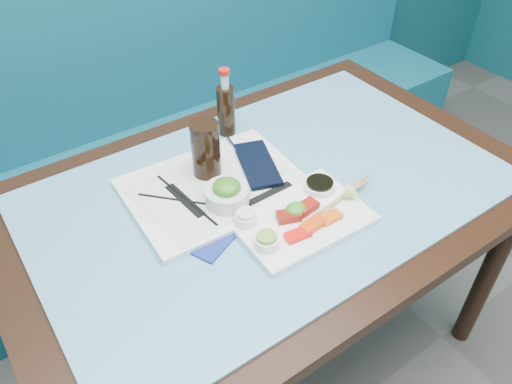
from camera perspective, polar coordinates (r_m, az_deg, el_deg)
booth_bench at (r=2.14m, az=-11.96°, el=4.60°), size 3.00×0.56×1.17m
dining_table at (r=1.38m, az=1.60°, el=-2.42°), size 1.40×0.90×0.75m
glass_top at (r=1.32m, az=1.67°, el=0.33°), size 1.22×0.76×0.01m
sashimi_plate at (r=1.23m, az=4.99°, el=-2.93°), size 0.33×0.24×0.02m
salmon_left at (r=1.16m, az=4.81°, el=-4.89°), size 0.06×0.04×0.01m
salmon_mid at (r=1.19m, az=6.55°, el=-3.73°), size 0.07×0.04×0.02m
salmon_right at (r=1.21m, az=8.51°, el=-2.93°), size 0.06×0.03×0.01m
tuna_left at (r=1.20m, az=3.78°, el=-2.77°), size 0.07×0.05×0.02m
tuna_right at (r=1.23m, az=5.80°, el=-1.74°), size 0.06×0.04×0.02m
seaweed_garnish at (r=1.21m, az=4.58°, el=-1.99°), size 0.07×0.06×0.03m
ramekin_wasabi at (r=1.14m, az=1.22°, el=-5.71°), size 0.06×0.06×0.02m
wasabi_fill at (r=1.12m, az=1.23°, el=-5.12°), size 0.05×0.05×0.01m
ramekin_ginger at (r=1.19m, az=-1.12°, el=-3.04°), size 0.07×0.07×0.02m
ginger_fill at (r=1.18m, az=-1.13°, el=-2.48°), size 0.05×0.05×0.01m
soy_dish at (r=1.30m, az=7.27°, el=0.70°), size 0.10×0.10×0.02m
soy_fill at (r=1.29m, az=7.31°, el=1.09°), size 0.07×0.07×0.01m
lemon_wedge at (r=1.27m, az=11.03°, el=-0.13°), size 0.05×0.04×0.04m
chopstick_sleeve at (r=1.27m, az=1.54°, el=-0.19°), size 0.14×0.03×0.00m
wooden_chopstick_a at (r=1.27m, az=9.33°, el=-0.92°), size 0.23×0.03×0.01m
wooden_chopstick_b at (r=1.27m, az=9.66°, el=-0.73°), size 0.25×0.07×0.01m
serving_tray at (r=1.31m, az=-4.67°, el=0.52°), size 0.46×0.36×0.02m
paper_placemat at (r=1.30m, az=-4.69°, el=0.84°), size 0.41×0.31×0.00m
seaweed_bowl at (r=1.24m, az=-3.33°, el=-0.42°), size 0.13×0.13×0.04m
seaweed_salad at (r=1.22m, az=-3.38°, el=0.57°), size 0.08×0.08×0.04m
cola_glass at (r=1.30m, az=-5.76°, el=4.87°), size 0.08×0.08×0.16m
navy_pouch at (r=1.36m, az=0.17°, el=3.16°), size 0.15×0.22×0.02m
fork at (r=1.42m, az=-2.46°, el=5.13°), size 0.03×0.09×0.01m
black_chopstick_a at (r=1.26m, az=-8.29°, el=-0.99°), size 0.17×0.18×0.01m
black_chopstick_b at (r=1.26m, az=-7.97°, el=-0.85°), size 0.04×0.25×0.01m
tray_sleeve at (r=1.26m, az=-8.13°, el=-0.96°), size 0.04×0.15×0.00m
cola_bottle_body at (r=1.49m, az=-3.44°, el=9.22°), size 0.06×0.06×0.15m
cola_bottle_neck at (r=1.44m, az=-3.60°, el=12.54°), size 0.03×0.03×0.05m
cola_bottle_cap at (r=1.42m, az=-3.65°, el=13.59°), size 0.04×0.04×0.01m
blue_napkin at (r=1.20m, az=-5.93°, el=-4.60°), size 0.19×0.19×0.01m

